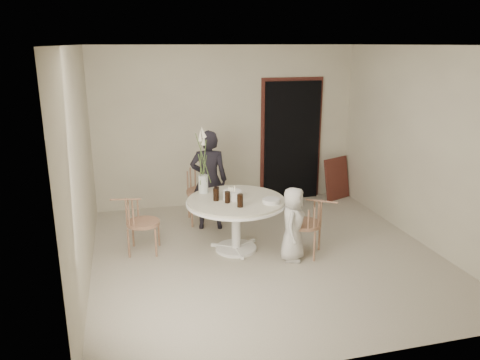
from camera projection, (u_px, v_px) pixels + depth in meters
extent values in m
plane|color=beige|center=(266.00, 254.00, 6.26)|extent=(4.50, 4.50, 0.00)
plane|color=silver|center=(269.00, 45.00, 5.50)|extent=(4.50, 4.50, 0.00)
plane|color=beige|center=(228.00, 127.00, 7.98)|extent=(4.50, 0.00, 4.50)
plane|color=beige|center=(352.00, 219.00, 3.79)|extent=(4.50, 0.00, 4.50)
plane|color=beige|center=(80.00, 168.00, 5.35)|extent=(0.00, 4.50, 4.50)
plane|color=beige|center=(424.00, 147.00, 6.42)|extent=(0.00, 4.50, 4.50)
cube|color=black|center=(292.00, 141.00, 8.28)|extent=(1.00, 0.10, 2.10)
cube|color=brown|center=(291.00, 138.00, 8.30)|extent=(1.12, 0.03, 2.22)
cylinder|color=white|center=(236.00, 248.00, 6.41)|extent=(0.56, 0.56, 0.04)
cylinder|color=white|center=(236.00, 226.00, 6.32)|extent=(0.12, 0.12, 0.65)
cylinder|color=white|center=(236.00, 202.00, 6.22)|extent=(1.33, 1.33, 0.03)
cylinder|color=beige|center=(236.00, 201.00, 6.21)|extent=(1.30, 1.30, 0.04)
cube|color=brown|center=(337.00, 178.00, 8.44)|extent=(0.59, 0.38, 0.75)
cylinder|color=#A17457|center=(192.00, 213.00, 7.13)|extent=(0.03, 0.03, 0.47)
cylinder|color=#A17457|center=(219.00, 211.00, 7.22)|extent=(0.03, 0.03, 0.47)
cylinder|color=#A17457|center=(189.00, 204.00, 7.53)|extent=(0.03, 0.03, 0.47)
cylinder|color=#A17457|center=(215.00, 202.00, 7.61)|extent=(0.03, 0.03, 0.47)
cylinder|color=#A17457|center=(203.00, 192.00, 7.30)|extent=(0.52, 0.52, 0.05)
cylinder|color=#A17457|center=(293.00, 233.00, 6.46)|extent=(0.03, 0.03, 0.41)
cylinder|color=#A17457|center=(287.00, 243.00, 6.14)|extent=(0.03, 0.03, 0.41)
cylinder|color=#A17457|center=(319.00, 236.00, 6.35)|extent=(0.03, 0.03, 0.41)
cylinder|color=#A17457|center=(314.00, 247.00, 6.02)|extent=(0.03, 0.03, 0.41)
cylinder|color=#A17457|center=(304.00, 224.00, 6.18)|extent=(0.45, 0.45, 0.05)
cylinder|color=#A17457|center=(156.00, 243.00, 6.15)|extent=(0.03, 0.03, 0.40)
cylinder|color=#A17457|center=(159.00, 232.00, 6.48)|extent=(0.03, 0.03, 0.40)
cylinder|color=#A17457|center=(129.00, 243.00, 6.12)|extent=(0.03, 0.03, 0.40)
cylinder|color=#A17457|center=(133.00, 233.00, 6.46)|extent=(0.03, 0.03, 0.40)
cylinder|color=#A17457|center=(143.00, 223.00, 6.24)|extent=(0.44, 0.44, 0.04)
imported|color=black|center=(209.00, 180.00, 6.97)|extent=(0.61, 0.46, 1.51)
imported|color=silver|center=(293.00, 224.00, 6.00)|extent=(0.51, 0.57, 0.98)
cylinder|color=silver|center=(232.00, 195.00, 6.19)|extent=(0.25, 0.25, 0.12)
cylinder|color=#FFE7A1|center=(232.00, 189.00, 6.17)|extent=(0.01, 0.01, 0.05)
cylinder|color=#FFE7A1|center=(235.00, 188.00, 6.20)|extent=(0.01, 0.01, 0.05)
cylinder|color=#FFE7A1|center=(229.00, 189.00, 6.18)|extent=(0.01, 0.01, 0.05)
cylinder|color=#FFE7A1|center=(234.00, 190.00, 6.14)|extent=(0.01, 0.01, 0.05)
cylinder|color=#FFE7A1|center=(231.00, 190.00, 6.13)|extent=(0.01, 0.01, 0.05)
cylinder|color=black|center=(227.00, 197.00, 6.05)|extent=(0.09, 0.09, 0.15)
cylinder|color=black|center=(240.00, 201.00, 5.89)|extent=(0.08, 0.08, 0.17)
cylinder|color=black|center=(216.00, 195.00, 6.13)|extent=(0.09, 0.09, 0.16)
cylinder|color=black|center=(217.00, 192.00, 6.25)|extent=(0.08, 0.08, 0.15)
cylinder|color=white|center=(271.00, 201.00, 6.05)|extent=(0.27, 0.27, 0.06)
cylinder|color=silver|center=(203.00, 184.00, 6.45)|extent=(0.13, 0.13, 0.25)
cylinder|color=#4D6C2E|center=(204.00, 162.00, 6.38)|extent=(0.01, 0.01, 0.63)
cone|color=white|center=(204.00, 139.00, 6.29)|extent=(0.06, 0.06, 0.16)
cylinder|color=#4D6C2E|center=(201.00, 160.00, 6.35)|extent=(0.01, 0.01, 0.68)
cone|color=white|center=(200.00, 135.00, 6.26)|extent=(0.06, 0.06, 0.16)
cylinder|color=#4D6C2E|center=(203.00, 159.00, 6.32)|extent=(0.01, 0.01, 0.73)
cone|color=white|center=(203.00, 132.00, 6.22)|extent=(0.06, 0.06, 0.16)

